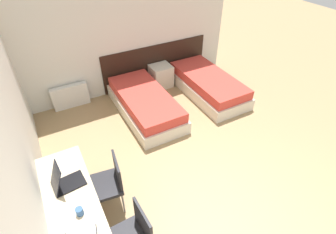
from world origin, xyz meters
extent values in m
cube|color=silver|center=(0.00, 4.50, 1.35)|extent=(5.13, 0.05, 2.70)
cube|color=silver|center=(-2.09, 2.24, 1.35)|extent=(0.05, 5.47, 2.70)
cube|color=black|center=(0.77, 4.46, 0.46)|extent=(2.58, 0.03, 0.92)
cube|color=beige|center=(0.00, 3.43, 0.13)|extent=(0.94, 2.00, 0.25)
cube|color=#CC3D33|center=(0.00, 3.43, 0.35)|extent=(0.86, 1.92, 0.20)
cube|color=beige|center=(1.54, 3.43, 0.13)|extent=(0.94, 2.00, 0.25)
cube|color=#CC3D33|center=(1.54, 3.43, 0.35)|extent=(0.86, 1.92, 0.20)
cube|color=beige|center=(0.77, 4.22, 0.26)|extent=(0.47, 0.42, 0.51)
cube|color=silver|center=(-1.27, 4.38, 0.24)|extent=(0.74, 0.12, 0.49)
cube|color=#C6B28E|center=(-1.79, 1.30, 0.72)|extent=(0.56, 1.98, 0.04)
cube|color=#C6B28E|center=(-1.79, 2.27, 0.35)|extent=(0.50, 0.04, 0.70)
cube|color=#232328|center=(-1.37, 1.72, 0.43)|extent=(0.51, 0.51, 0.05)
cube|color=#232328|center=(-1.16, 1.69, 0.64)|extent=(0.08, 0.41, 0.38)
cylinder|color=slate|center=(-1.60, 1.55, 0.20)|extent=(0.02, 0.02, 0.40)
cylinder|color=slate|center=(-1.55, 1.94, 0.20)|extent=(0.02, 0.02, 0.40)
cylinder|color=slate|center=(-1.20, 1.50, 0.20)|extent=(0.02, 0.02, 0.40)
cylinder|color=slate|center=(-1.15, 1.89, 0.20)|extent=(0.02, 0.02, 0.40)
cube|color=#232328|center=(-1.16, 0.89, 0.64)|extent=(0.05, 0.41, 0.38)
cylinder|color=slate|center=(-1.18, 1.08, 0.20)|extent=(0.02, 0.02, 0.40)
cube|color=black|center=(-1.75, 1.68, 0.75)|extent=(0.38, 0.28, 0.02)
cube|color=black|center=(-1.86, 1.67, 0.92)|extent=(0.16, 0.26, 0.33)
cylinder|color=#2D5184|center=(-1.73, 1.23, 0.79)|extent=(0.08, 0.08, 0.09)
camera|label=1|loc=(-1.65, -0.58, 3.28)|focal=28.00mm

